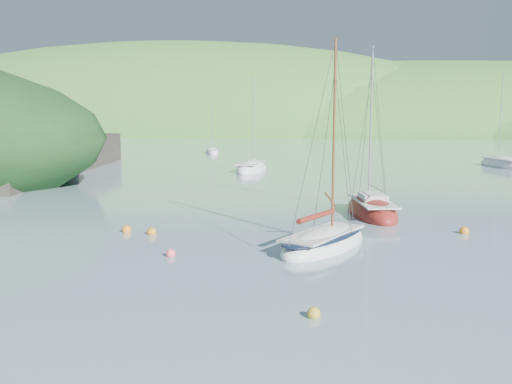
% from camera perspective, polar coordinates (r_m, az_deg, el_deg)
% --- Properties ---
extents(ground, '(700.00, 700.00, 0.00)m').
position_cam_1_polar(ground, '(21.10, -3.38, -9.42)').
color(ground, gray).
rests_on(ground, ground).
extents(shoreline_hills, '(690.00, 135.00, 56.00)m').
position_cam_1_polar(shoreline_hills, '(192.60, 6.33, 6.09)').
color(shoreline_hills, '#31722B').
rests_on(shoreline_hills, ground).
extents(daysailer_white, '(4.97, 7.15, 10.35)m').
position_cam_1_polar(daysailer_white, '(27.04, 6.82, -5.05)').
color(daysailer_white, white).
rests_on(daysailer_white, ground).
extents(sloop_red, '(4.18, 7.96, 11.22)m').
position_cam_1_polar(sloop_red, '(36.01, 11.50, -1.90)').
color(sloop_red, maroon).
rests_on(sloop_red, ground).
extents(distant_sloop_a, '(3.03, 7.84, 11.05)m').
position_cam_1_polar(distant_sloop_a, '(61.35, -0.49, 2.28)').
color(distant_sloop_a, white).
rests_on(distant_sloop_a, ground).
extents(distant_sloop_b, '(5.40, 8.57, 11.53)m').
position_cam_1_polar(distant_sloop_b, '(72.07, 23.45, 2.48)').
color(distant_sloop_b, white).
rests_on(distant_sloop_b, ground).
extents(distant_sloop_c, '(3.70, 6.01, 8.10)m').
position_cam_1_polar(distant_sloop_c, '(88.55, -4.42, 4.00)').
color(distant_sloop_c, white).
rests_on(distant_sloop_c, ground).
extents(mooring_buoys, '(18.05, 14.22, 0.50)m').
position_cam_1_polar(mooring_buoys, '(27.51, -1.55, -5.01)').
color(mooring_buoys, gold).
rests_on(mooring_buoys, ground).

